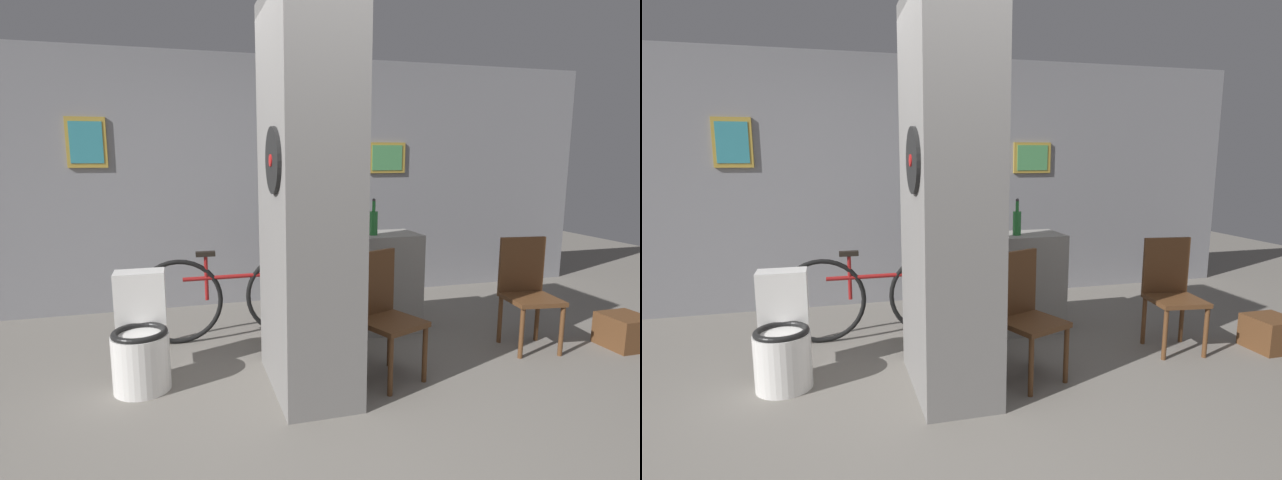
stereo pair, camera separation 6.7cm
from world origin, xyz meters
The scene contains 10 objects.
ground_plane centered at (0.00, 0.00, 0.00)m, with size 14.00×14.00×0.00m, color slate.
wall_back centered at (0.00, 2.63, 1.30)m, with size 8.00×0.09×2.60m.
pillar_center centered at (0.03, 0.48, 1.30)m, with size 0.53×0.96×2.60m.
counter_shelf centered at (0.60, 1.40, 0.44)m, with size 1.35×0.44×0.89m.
toilet centered at (-1.08, 0.80, 0.32)m, with size 0.38×0.54×0.77m.
chair_near_pillar centered at (0.58, 0.47, 0.49)m, with size 0.51×0.51×0.91m.
chair_by_doorway centered at (1.96, 0.69, 0.49)m, with size 0.44×0.44×0.91m.
bicycle centered at (-0.35, 1.53, 0.38)m, with size 1.65×0.42×0.78m.
bottle_tall centered at (0.85, 1.35, 1.01)m, with size 0.07×0.07×0.32m.
floor_crate centered at (2.74, 0.44, 0.14)m, with size 0.34×0.34×0.27m.
Camera 2 is at (-0.72, -2.70, 1.58)m, focal length 28.00 mm.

